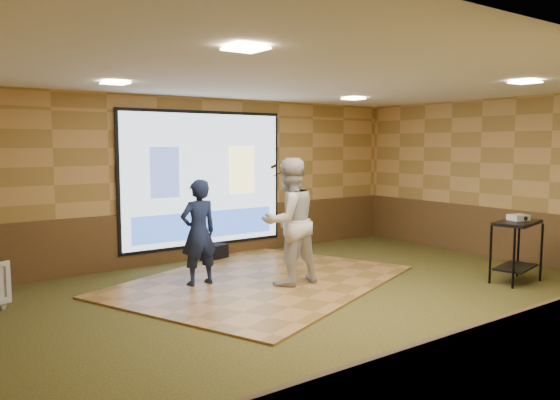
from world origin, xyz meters
TOP-DOWN VIEW (x-y plane):
  - ground at (0.00, 0.00)m, footprint 9.00×9.00m
  - room_shell at (0.00, 0.00)m, footprint 9.04×7.04m
  - wainscot_back at (0.00, 3.48)m, footprint 9.00×0.04m
  - wainscot_right at (4.48, 0.00)m, footprint 0.04×7.00m
  - projector_screen at (0.00, 3.44)m, footprint 3.32×0.06m
  - downlight_nw at (-2.20, 1.80)m, footprint 0.32×0.32m
  - downlight_ne at (2.20, 1.80)m, footprint 0.32×0.32m
  - downlight_sw at (-2.20, -1.50)m, footprint 0.32×0.32m
  - downlight_se at (2.20, -1.50)m, footprint 0.32×0.32m
  - dance_floor at (-0.12, 1.37)m, footprint 5.31×4.72m
  - player_left at (-1.03, 1.70)m, footprint 0.59×0.40m
  - player_right at (0.09, 0.93)m, footprint 0.94×0.73m
  - av_table at (3.09, -0.96)m, footprint 0.92×0.48m
  - projector at (3.17, -0.92)m, footprint 0.32×0.29m
  - mic_stand at (1.57, 2.82)m, footprint 0.69×0.28m
  - duffel_bag at (0.08, 3.25)m, footprint 0.51×0.40m

SIDE VIEW (x-z plane):
  - ground at x=0.00m, z-range 0.00..0.00m
  - dance_floor at x=-0.12m, z-range 0.00..0.03m
  - duffel_bag at x=0.08m, z-range 0.00..0.28m
  - wainscot_back at x=0.00m, z-range 0.00..0.95m
  - wainscot_right at x=4.48m, z-range 0.00..0.95m
  - mic_stand at x=1.57m, z-range -0.39..1.38m
  - av_table at x=3.09m, z-range 0.19..1.16m
  - player_left at x=-1.03m, z-range 0.03..1.63m
  - player_right at x=0.09m, z-range 0.03..1.95m
  - projector at x=3.17m, z-range 0.96..1.05m
  - projector_screen at x=0.00m, z-range 0.21..2.73m
  - room_shell at x=0.00m, z-range 0.58..3.60m
  - downlight_nw at x=-2.20m, z-range 2.96..2.98m
  - downlight_ne at x=2.20m, z-range 2.96..2.98m
  - downlight_sw at x=-2.20m, z-range 2.96..2.98m
  - downlight_se at x=2.20m, z-range 2.96..2.98m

